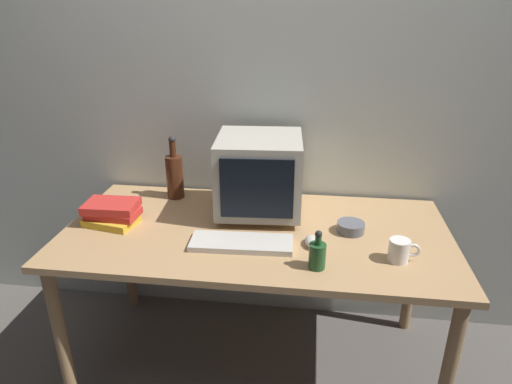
% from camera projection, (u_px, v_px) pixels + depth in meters
% --- Properties ---
extents(ground_plane, '(6.00, 6.00, 0.00)m').
position_uv_depth(ground_plane, '(256.00, 359.00, 2.28)').
color(ground_plane, '#56514C').
extents(back_wall, '(4.00, 0.08, 2.50)m').
position_uv_depth(back_wall, '(269.00, 93.00, 2.22)').
color(back_wall, beige).
rests_on(back_wall, ground).
extents(desk, '(1.69, 0.84, 0.74)m').
position_uv_depth(desk, '(256.00, 245.00, 2.01)').
color(desk, tan).
rests_on(desk, ground).
extents(crt_monitor, '(0.41, 0.41, 0.37)m').
position_uv_depth(crt_monitor, '(259.00, 175.00, 2.07)').
color(crt_monitor, '#B2AD9E').
rests_on(crt_monitor, desk).
extents(keyboard, '(0.43, 0.17, 0.02)m').
position_uv_depth(keyboard, '(242.00, 243.00, 1.85)').
color(keyboard, beige).
rests_on(keyboard, desk).
extents(computer_mouse, '(0.07, 0.11, 0.04)m').
position_uv_depth(computer_mouse, '(312.00, 242.00, 1.85)').
color(computer_mouse, beige).
rests_on(computer_mouse, desk).
extents(bottle_tall, '(0.09, 0.09, 0.32)m').
position_uv_depth(bottle_tall, '(175.00, 175.00, 2.27)').
color(bottle_tall, '#472314').
rests_on(bottle_tall, desk).
extents(bottle_short, '(0.06, 0.06, 0.16)m').
position_uv_depth(bottle_short, '(317.00, 254.00, 1.68)').
color(bottle_short, '#1E4C23').
rests_on(bottle_short, desk).
extents(book_stack, '(0.25, 0.19, 0.10)m').
position_uv_depth(book_stack, '(112.00, 213.00, 2.02)').
color(book_stack, gold).
rests_on(book_stack, desk).
extents(mug, '(0.12, 0.08, 0.09)m').
position_uv_depth(mug, '(400.00, 250.00, 1.73)').
color(mug, white).
rests_on(mug, desk).
extents(cd_spindle, '(0.12, 0.12, 0.04)m').
position_uv_depth(cd_spindle, '(351.00, 227.00, 1.95)').
color(cd_spindle, '#595B66').
rests_on(cd_spindle, desk).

